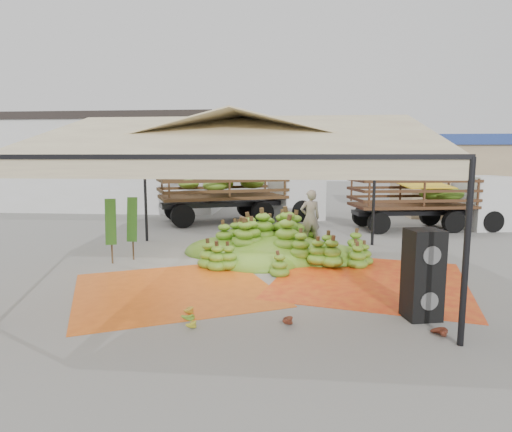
# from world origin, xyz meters

# --- Properties ---
(ground) EXTENTS (90.00, 90.00, 0.00)m
(ground) POSITION_xyz_m (0.00, 0.00, 0.00)
(ground) COLOR slate
(ground) RESTS_ON ground
(canopy_tent) EXTENTS (8.10, 8.10, 4.00)m
(canopy_tent) POSITION_xyz_m (0.00, 0.00, 3.30)
(canopy_tent) COLOR black
(canopy_tent) RESTS_ON ground
(building_white) EXTENTS (14.30, 6.30, 5.40)m
(building_white) POSITION_xyz_m (-10.00, 14.00, 2.71)
(building_white) COLOR silver
(building_white) RESTS_ON ground
(building_tan) EXTENTS (6.30, 5.30, 4.10)m
(building_tan) POSITION_xyz_m (10.00, 13.00, 2.07)
(building_tan) COLOR tan
(building_tan) RESTS_ON ground
(tarp_left) EXTENTS (5.60, 5.51, 0.01)m
(tarp_left) POSITION_xyz_m (-1.40, -1.54, 0.01)
(tarp_left) COLOR orange
(tarp_left) RESTS_ON ground
(tarp_right) EXTENTS (5.38, 5.54, 0.01)m
(tarp_right) POSITION_xyz_m (3.19, -0.35, 0.01)
(tarp_right) COLOR orange
(tarp_right) RESTS_ON ground
(banana_heap) EXTENTS (6.82, 6.07, 1.25)m
(banana_heap) POSITION_xyz_m (0.75, 2.04, 0.62)
(banana_heap) COLOR #447C19
(banana_heap) RESTS_ON ground
(hand_yellow_a) EXTENTS (0.49, 0.42, 0.20)m
(hand_yellow_a) POSITION_xyz_m (-0.77, -3.04, 0.10)
(hand_yellow_a) COLOR gold
(hand_yellow_a) RESTS_ON ground
(hand_yellow_b) EXTENTS (0.41, 0.34, 0.19)m
(hand_yellow_b) POSITION_xyz_m (-0.54, -3.70, 0.09)
(hand_yellow_b) COLOR gold
(hand_yellow_b) RESTS_ON ground
(hand_red_a) EXTENTS (0.55, 0.48, 0.22)m
(hand_red_a) POSITION_xyz_m (3.70, -3.70, 0.11)
(hand_red_a) COLOR #5C2815
(hand_red_a) RESTS_ON ground
(hand_red_b) EXTENTS (0.48, 0.39, 0.21)m
(hand_red_b) POSITION_xyz_m (1.13, -3.38, 0.11)
(hand_red_b) COLOR #5E1E15
(hand_red_b) RESTS_ON ground
(hand_green) EXTENTS (0.48, 0.47, 0.17)m
(hand_green) POSITION_xyz_m (-0.65, -3.30, 0.09)
(hand_green) COLOR #3E6E17
(hand_green) RESTS_ON ground
(hanging_bunches) EXTENTS (3.24, 0.24, 0.20)m
(hanging_bunches) POSITION_xyz_m (0.94, -0.96, 2.62)
(hanging_bunches) COLOR #427318
(hanging_bunches) RESTS_ON ground
(speaker_stack) EXTENTS (0.72, 0.66, 1.69)m
(speaker_stack) POSITION_xyz_m (3.70, -2.86, 0.84)
(speaker_stack) COLOR black
(speaker_stack) RESTS_ON ground
(banana_leaves) EXTENTS (0.96, 1.36, 3.70)m
(banana_leaves) POSITION_xyz_m (-3.70, 0.76, 0.00)
(banana_leaves) COLOR #1E6F1D
(banana_leaves) RESTS_ON ground
(vendor) EXTENTS (0.80, 0.64, 1.92)m
(vendor) POSITION_xyz_m (1.85, 3.65, 0.96)
(vendor) COLOR gray
(vendor) RESTS_ON ground
(truck_left) EXTENTS (7.99, 5.45, 2.61)m
(truck_left) POSITION_xyz_m (-0.89, 9.36, 1.61)
(truck_left) COLOR #52311B
(truck_left) RESTS_ON ground
(truck_right) EXTENTS (6.74, 3.33, 2.22)m
(truck_right) POSITION_xyz_m (7.23, 7.68, 1.37)
(truck_right) COLOR #4E341A
(truck_right) RESTS_ON ground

